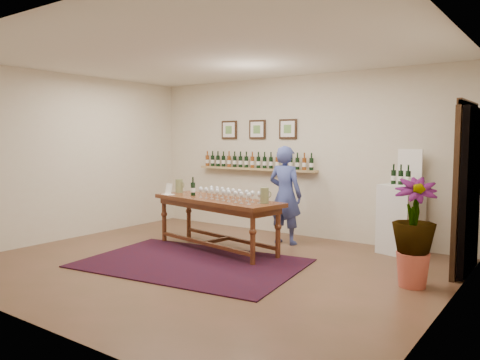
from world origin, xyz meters
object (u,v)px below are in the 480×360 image
Objects in this scene: display_pedestal at (401,219)px; tasting_table at (217,206)px; potted_plant at (414,232)px; person at (285,195)px.

tasting_table is at bearing -149.14° from display_pedestal.
tasting_table is 2.15× the size of potted_plant.
potted_plant reaches higher than display_pedestal.
potted_plant is at bearing 155.44° from person.
person reaches higher than tasting_table.
tasting_table is 2.97m from potted_plant.
person is at bearing 67.38° from tasting_table.
person is at bearing -166.05° from display_pedestal.
tasting_table is at bearing 57.66° from person.
display_pedestal is 0.95× the size of potted_plant.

